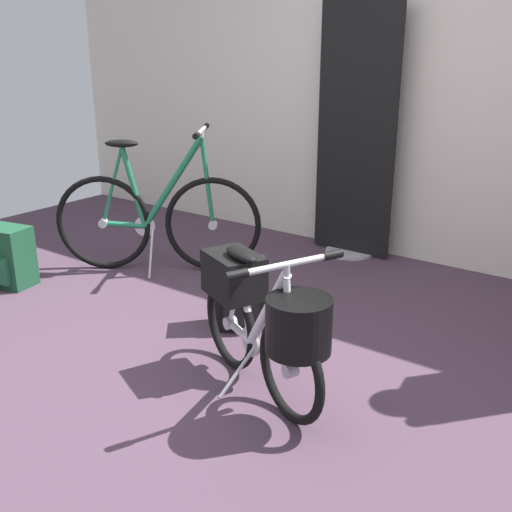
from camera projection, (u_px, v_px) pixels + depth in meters
name	position (u px, v px, depth m)	size (l,w,h in m)	color
ground_plane	(193.00, 386.00, 2.75)	(6.54, 6.54, 0.00)	#473342
back_wall	(415.00, 65.00, 4.06)	(6.54, 0.10, 2.68)	silver
floor_banner_stand	(355.00, 145.00, 4.25)	(0.60, 0.36, 1.77)	#B7B7BC
folding_bike_foreground	(263.00, 317.00, 2.56)	(0.90, 0.57, 0.69)	black
display_bike_left	(157.00, 218.00, 4.06)	(1.19, 0.80, 0.97)	black
backpack_on_floor	(7.00, 257.00, 3.85)	(0.34, 0.28, 0.39)	#19472D
handbag_on_floor	(240.00, 294.00, 3.28)	(0.33, 0.32, 0.38)	black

